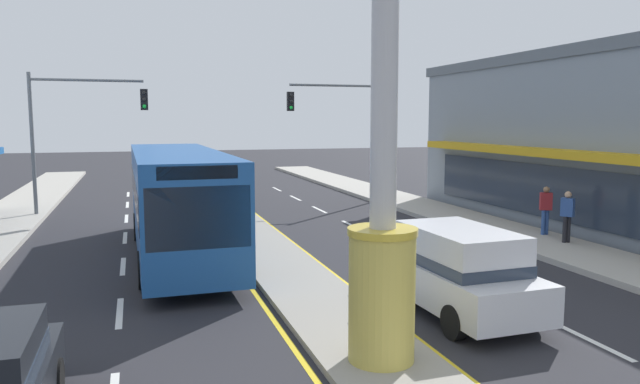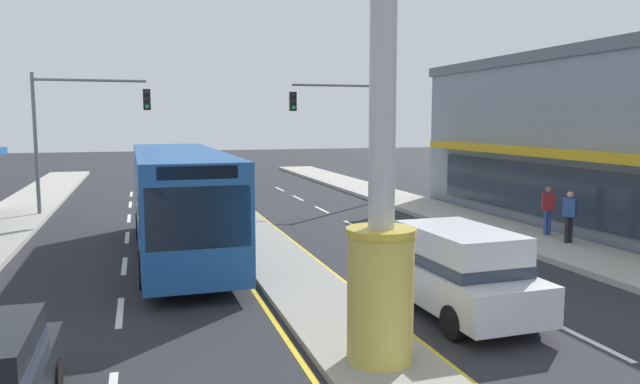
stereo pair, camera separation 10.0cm
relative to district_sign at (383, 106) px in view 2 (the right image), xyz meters
name	(u,v)px [view 2 (the right image)]	position (x,y,z in m)	size (l,w,h in m)	color
median_strip	(247,229)	(0.00, 13.19, -4.35)	(2.06, 52.00, 0.14)	gray
sidewalk_right	(485,225)	(9.05, 11.19, -4.33)	(2.85, 60.00, 0.18)	#ADA89E
lane_markings	(253,238)	(0.00, 11.84, -4.41)	(8.80, 52.00, 0.01)	silver
district_sign	(383,106)	(0.00, 0.00, 0.00)	(7.62, 1.18, 7.92)	gold
traffic_light_left_side	(79,119)	(-6.26, 18.87, -0.17)	(4.86, 0.46, 6.20)	slate
traffic_light_right_side	(348,119)	(6.26, 19.47, -0.17)	(4.86, 0.46, 6.20)	slate
bus_near_right_lane	(179,196)	(-2.68, 9.67, -2.55)	(2.69, 11.24, 3.26)	#1E5199
suv_near_left_lane	(456,269)	(2.68, 2.19, -3.43)	(2.09, 4.66, 1.90)	silver
pedestrian_near_kerb	(548,208)	(9.83, 8.47, -3.27)	(0.46, 0.37, 1.71)	#2D4C8C
pedestrian_far_side	(569,214)	(9.62, 7.11, -3.28)	(0.39, 0.46, 1.70)	black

